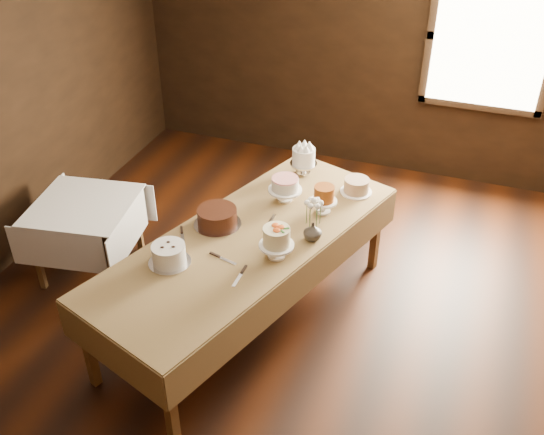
{
  "coord_description": "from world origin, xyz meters",
  "views": [
    {
      "loc": [
        1.34,
        -3.48,
        3.59
      ],
      "look_at": [
        0.0,
        0.2,
        0.95
      ],
      "focal_mm": 41.15,
      "sensor_mm": 36.0,
      "label": 1
    }
  ],
  "objects_px": {
    "cake_server_c": "(272,219)",
    "side_table": "(84,212)",
    "cake_swirl": "(169,255)",
    "cake_server_a": "(228,261)",
    "cake_chocolate": "(217,218)",
    "cake_flowers": "(276,244)",
    "cake_caramel": "(324,201)",
    "cake_meringue": "(303,162)",
    "flower_vase": "(313,231)",
    "cake_lattice": "(285,190)",
    "display_table": "(247,244)",
    "cake_server_b": "(237,280)",
    "cake_server_e": "(183,239)",
    "cake_speckled": "(356,186)"
  },
  "relations": [
    {
      "from": "cake_server_c",
      "to": "side_table",
      "type": "bearing_deg",
      "value": 95.86
    },
    {
      "from": "cake_caramel",
      "to": "cake_server_c",
      "type": "xyz_separation_m",
      "value": [
        -0.35,
        -0.24,
        -0.1
      ]
    },
    {
      "from": "display_table",
      "to": "cake_server_a",
      "type": "relative_size",
      "value": 11.91
    },
    {
      "from": "cake_lattice",
      "to": "flower_vase",
      "type": "bearing_deg",
      "value": -50.44
    },
    {
      "from": "cake_meringue",
      "to": "cake_speckled",
      "type": "distance_m",
      "value": 0.54
    },
    {
      "from": "cake_server_e",
      "to": "flower_vase",
      "type": "xyz_separation_m",
      "value": [
        0.92,
        0.34,
        0.07
      ]
    },
    {
      "from": "cake_server_a",
      "to": "cake_server_e",
      "type": "relative_size",
      "value": 1.0
    },
    {
      "from": "side_table",
      "to": "cake_lattice",
      "type": "relative_size",
      "value": 3.28
    },
    {
      "from": "cake_swirl",
      "to": "cake_server_a",
      "type": "xyz_separation_m",
      "value": [
        0.38,
        0.16,
        -0.07
      ]
    },
    {
      "from": "cake_chocolate",
      "to": "cake_speckled",
      "type": "bearing_deg",
      "value": 43.12
    },
    {
      "from": "cake_swirl",
      "to": "cake_server_c",
      "type": "xyz_separation_m",
      "value": [
        0.5,
        0.77,
        -0.07
      ]
    },
    {
      "from": "cake_server_e",
      "to": "flower_vase",
      "type": "bearing_deg",
      "value": 79.48
    },
    {
      "from": "display_table",
      "to": "cake_server_b",
      "type": "height_order",
      "value": "cake_server_b"
    },
    {
      "from": "side_table",
      "to": "cake_server_a",
      "type": "xyz_separation_m",
      "value": [
        1.56,
        -0.45,
        0.21
      ]
    },
    {
      "from": "cake_lattice",
      "to": "cake_caramel",
      "type": "xyz_separation_m",
      "value": [
        0.35,
        -0.07,
        0.01
      ]
    },
    {
      "from": "cake_server_b",
      "to": "cake_server_c",
      "type": "distance_m",
      "value": 0.78
    },
    {
      "from": "cake_swirl",
      "to": "side_table",
      "type": "bearing_deg",
      "value": 152.58
    },
    {
      "from": "flower_vase",
      "to": "display_table",
      "type": "bearing_deg",
      "value": -162.45
    },
    {
      "from": "cake_lattice",
      "to": "cake_server_b",
      "type": "relative_size",
      "value": 1.23
    },
    {
      "from": "cake_caramel",
      "to": "cake_server_c",
      "type": "distance_m",
      "value": 0.44
    },
    {
      "from": "side_table",
      "to": "cake_lattice",
      "type": "xyz_separation_m",
      "value": [
        1.67,
        0.47,
        0.3
      ]
    },
    {
      "from": "cake_server_c",
      "to": "cake_meringue",
      "type": "bearing_deg",
      "value": -0.66
    },
    {
      "from": "cake_lattice",
      "to": "flower_vase",
      "type": "xyz_separation_m",
      "value": [
        0.37,
        -0.45,
        -0.02
      ]
    },
    {
      "from": "side_table",
      "to": "cake_server_c",
      "type": "xyz_separation_m",
      "value": [
        1.67,
        0.16,
        0.21
      ]
    },
    {
      "from": "cake_meringue",
      "to": "cake_server_a",
      "type": "relative_size",
      "value": 1.17
    },
    {
      "from": "cake_server_a",
      "to": "cake_server_e",
      "type": "height_order",
      "value": "same"
    },
    {
      "from": "cake_flowers",
      "to": "cake_server_b",
      "type": "xyz_separation_m",
      "value": [
        -0.16,
        -0.34,
        -0.11
      ]
    },
    {
      "from": "side_table",
      "to": "cake_server_b",
      "type": "relative_size",
      "value": 4.02
    },
    {
      "from": "cake_server_b",
      "to": "cake_lattice",
      "type": "bearing_deg",
      "value": -178.78
    },
    {
      "from": "cake_caramel",
      "to": "cake_server_e",
      "type": "xyz_separation_m",
      "value": [
        -0.89,
        -0.72,
        -0.1
      ]
    },
    {
      "from": "cake_caramel",
      "to": "cake_server_b",
      "type": "relative_size",
      "value": 1.04
    },
    {
      "from": "side_table",
      "to": "cake_speckled",
      "type": "xyz_separation_m",
      "value": [
        2.2,
        0.79,
        0.26
      ]
    },
    {
      "from": "cake_meringue",
      "to": "cake_flowers",
      "type": "xyz_separation_m",
      "value": [
        0.18,
        -1.22,
        -0.0
      ]
    },
    {
      "from": "display_table",
      "to": "cake_server_a",
      "type": "bearing_deg",
      "value": -94.18
    },
    {
      "from": "cake_swirl",
      "to": "cake_server_a",
      "type": "height_order",
      "value": "cake_swirl"
    },
    {
      "from": "cake_chocolate",
      "to": "cake_flowers",
      "type": "relative_size",
      "value": 1.59
    },
    {
      "from": "cake_server_e",
      "to": "flower_vase",
      "type": "relative_size",
      "value": 1.66
    },
    {
      "from": "cake_meringue",
      "to": "cake_caramel",
      "type": "relative_size",
      "value": 1.13
    },
    {
      "from": "cake_meringue",
      "to": "cake_lattice",
      "type": "relative_size",
      "value": 0.96
    },
    {
      "from": "cake_flowers",
      "to": "cake_server_c",
      "type": "bearing_deg",
      "value": 114.08
    },
    {
      "from": "flower_vase",
      "to": "cake_chocolate",
      "type": "bearing_deg",
      "value": -174.72
    },
    {
      "from": "side_table",
      "to": "cake_caramel",
      "type": "distance_m",
      "value": 2.09
    },
    {
      "from": "display_table",
      "to": "cake_server_a",
      "type": "height_order",
      "value": "cake_server_a"
    },
    {
      "from": "cake_caramel",
      "to": "cake_server_a",
      "type": "distance_m",
      "value": 0.98
    },
    {
      "from": "flower_vase",
      "to": "cake_server_e",
      "type": "bearing_deg",
      "value": -159.98
    },
    {
      "from": "cake_server_a",
      "to": "cake_caramel",
      "type": "bearing_deg",
      "value": 75.64
    },
    {
      "from": "cake_swirl",
      "to": "cake_chocolate",
      "type": "bearing_deg",
      "value": 77.45
    },
    {
      "from": "cake_meringue",
      "to": "flower_vase",
      "type": "relative_size",
      "value": 1.94
    },
    {
      "from": "cake_speckled",
      "to": "cake_swirl",
      "type": "bearing_deg",
      "value": -126.18
    },
    {
      "from": "side_table",
      "to": "cake_server_e",
      "type": "distance_m",
      "value": 1.19
    }
  ]
}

